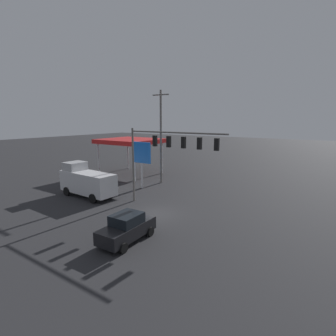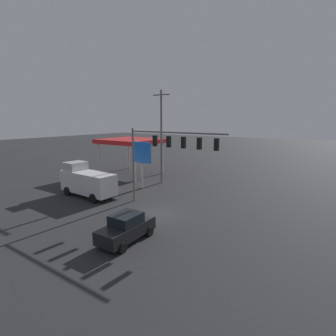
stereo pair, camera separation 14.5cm
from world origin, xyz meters
name	(u,v)px [view 1 (the left image)]	position (x,y,z in m)	size (l,w,h in m)	color
ground_plane	(155,214)	(0.00, 0.00, 0.00)	(200.00, 200.00, 0.00)	#262628
traffic_signal_assembly	(168,147)	(-0.10, -1.84, 5.73)	(9.91, 0.43, 7.37)	slate
utility_pole	(161,135)	(6.24, -9.64, 6.18)	(2.40, 0.26, 11.77)	slate
gas_station_canopy	(130,141)	(13.11, -11.50, 4.95)	(8.18, 7.60, 5.33)	red
price_sign	(142,155)	(6.60, -6.18, 4.07)	(2.57, 0.27, 5.57)	silver
sedan_far	(127,228)	(-1.49, 5.22, 0.95)	(2.19, 4.46, 1.93)	black
delivery_truck	(87,181)	(9.27, -0.16, 1.69)	(6.88, 2.76, 3.58)	silver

